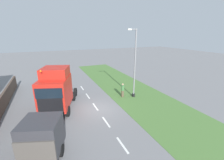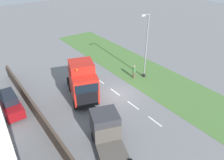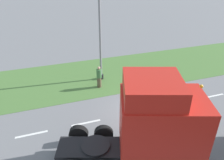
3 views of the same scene
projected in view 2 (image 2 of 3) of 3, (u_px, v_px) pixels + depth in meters
name	position (u px, v px, depth m)	size (l,w,h in m)	color
ground_plane	(119.00, 95.00, 25.05)	(120.00, 120.00, 0.00)	slate
grass_verge	(155.00, 79.00, 28.12)	(7.00, 44.00, 0.01)	#4C7538
lane_markings	(115.00, 92.00, 25.54)	(0.16, 14.60, 0.00)	white
boundary_wall	(42.00, 120.00, 20.04)	(0.25, 24.00, 1.60)	#4C3D33
lorry_cab	(83.00, 83.00, 22.97)	(4.54, 7.07, 4.67)	black
flatbed_truck	(106.00, 129.00, 18.13)	(4.12, 6.43, 2.68)	#333338
parked_car	(9.00, 103.00, 22.01)	(1.81, 4.75, 2.00)	maroon
lamp_post	(146.00, 50.00, 26.81)	(1.31, 0.38, 8.20)	black
pedestrian	(134.00, 72.00, 27.99)	(0.39, 0.39, 1.77)	brown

